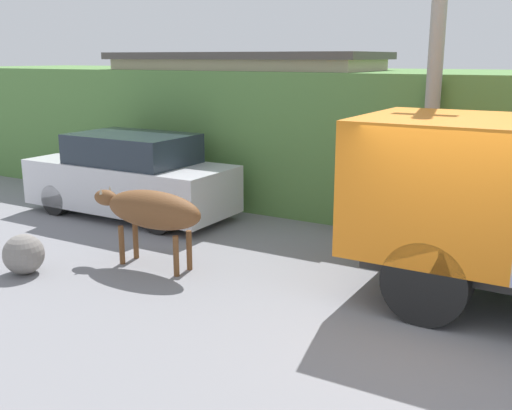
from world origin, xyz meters
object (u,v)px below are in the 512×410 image
at_px(parked_suv, 130,177).
at_px(utility_pole, 436,54).
at_px(brown_cow, 151,210).
at_px(roadside_rock, 24,254).
at_px(pedestrian_on_hill, 359,185).

height_order(parked_suv, utility_pole, utility_pole).
height_order(brown_cow, roadside_rock, brown_cow).
bearing_deg(parked_suv, brown_cow, -42.58).
xyz_separation_m(brown_cow, utility_pole, (3.44, 3.53, 2.42)).
relative_size(parked_suv, pedestrian_on_hill, 2.63).
bearing_deg(brown_cow, pedestrian_on_hill, 44.95).
distance_m(parked_suv, utility_pole, 6.57).
bearing_deg(brown_cow, parked_suv, 125.35).
bearing_deg(pedestrian_on_hill, roadside_rock, 38.39).
bearing_deg(brown_cow, roadside_rock, -152.00).
xyz_separation_m(parked_suv, roadside_rock, (0.98, -3.57, -0.53)).
distance_m(parked_suv, pedestrian_on_hill, 4.83).
relative_size(utility_pole, roadside_rock, 10.24).
bearing_deg(utility_pole, brown_cow, -134.26).
xyz_separation_m(pedestrian_on_hill, utility_pole, (1.24, 0.11, 2.39)).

